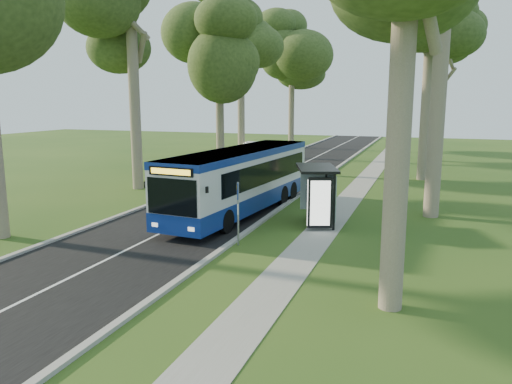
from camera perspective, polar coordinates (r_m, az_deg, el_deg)
ground at (r=21.67m, az=-1.08°, el=-4.75°), size 120.00×120.00×0.00m
road at (r=32.01m, az=-0.70°, el=0.28°), size 7.00×100.00×0.02m
kerb_east at (r=30.99m, az=5.39°, el=-0.01°), size 0.25×100.00×0.12m
kerb_west at (r=33.34m, az=-6.36°, el=0.72°), size 0.25×100.00×0.12m
centre_line at (r=32.00m, az=-0.70°, el=0.30°), size 0.12×100.00×0.00m
footpath at (r=30.43m, az=10.87°, el=-0.45°), size 1.50×100.00×0.02m
bus at (r=25.15m, az=-1.77°, el=1.31°), size 3.68×12.44×3.25m
bus_stop_sign at (r=19.60m, az=-2.07°, el=-1.63°), size 0.15×0.35×2.54m
bus_shelter at (r=22.73m, az=7.04°, el=0.76°), size 2.61×3.49×2.67m
litter_bin at (r=27.89m, az=7.21°, el=-0.48°), size 0.48×0.48×0.83m
car_white at (r=44.91m, az=-0.70°, el=4.18°), size 2.38×4.50×1.46m
car_silver at (r=48.87m, az=-0.27°, el=4.80°), size 1.78×4.94×1.62m
tree_west_b at (r=33.33m, az=-14.18°, el=20.24°), size 5.20×5.20×15.53m
tree_west_c at (r=41.26m, az=-4.26°, el=17.44°), size 5.20×5.20×14.41m
tree_west_d at (r=51.44m, az=-1.76°, el=18.22°), size 5.20×5.20×17.00m
tree_west_e at (r=59.95m, az=4.15°, el=15.65°), size 5.20×5.20×14.93m
tree_east_c at (r=38.08m, az=19.47°, el=19.28°), size 5.20×5.20×16.03m
tree_east_d at (r=49.76m, az=20.81°, el=14.78°), size 5.20×5.20×13.42m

